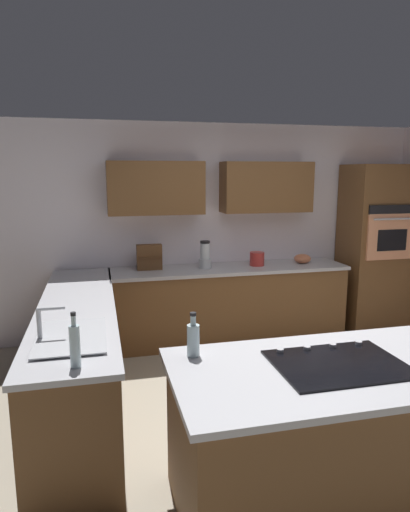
{
  "coord_description": "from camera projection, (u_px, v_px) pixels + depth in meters",
  "views": [
    {
      "loc": [
        1.61,
        3.3,
        2.01
      ],
      "look_at": [
        0.59,
        -0.93,
        1.2
      ],
      "focal_mm": 31.42,
      "sensor_mm": 36.0,
      "label": 1
    }
  ],
  "objects": [
    {
      "name": "spice_rack",
      "position": [
        149.0,
        257.0,
        5.18
      ],
      "size": [
        0.29,
        0.11,
        0.3
      ],
      "color": "brown",
      "rests_on": "countertop_back"
    },
    {
      "name": "kettle",
      "position": [
        257.0,
        259.0,
        5.43
      ],
      "size": [
        0.18,
        0.18,
        0.16
      ],
      "primitive_type": "cylinder",
      "color": "red",
      "rests_on": "countertop_back"
    },
    {
      "name": "oil_bottle",
      "position": [
        193.0,
        339.0,
        2.73
      ],
      "size": [
        0.08,
        0.08,
        0.28
      ],
      "color": "silver",
      "rests_on": "island_top"
    },
    {
      "name": "island_base",
      "position": [
        334.0,
        438.0,
        2.71
      ],
      "size": [
        1.9,
        0.92,
        0.86
      ],
      "primitive_type": "cube",
      "color": "brown",
      "rests_on": "ground"
    },
    {
      "name": "blender",
      "position": [
        205.0,
        256.0,
        5.27
      ],
      "size": [
        0.15,
        0.15,
        0.32
      ],
      "color": "silver",
      "rests_on": "countertop_back"
    },
    {
      "name": "wall_back",
      "position": [
        226.0,
        221.0,
        5.58
      ],
      "size": [
        6.0,
        0.44,
        2.6
      ],
      "color": "silver",
      "rests_on": "ground"
    },
    {
      "name": "countertop_side",
      "position": [
        77.0,
        306.0,
        3.84
      ],
      "size": [
        0.64,
        2.94,
        0.04
      ],
      "primitive_type": "cube",
      "color": "#B2B2B7",
      "rests_on": "lower_cabinets_side"
    },
    {
      "name": "island_top",
      "position": [
        338.0,
        368.0,
        2.62
      ],
      "size": [
        1.98,
        1.0,
        0.04
      ],
      "primitive_type": "cube",
      "color": "#B2B2B7",
      "rests_on": "island_base"
    },
    {
      "name": "dish_soap_bottle",
      "position": [
        75.0,
        345.0,
        2.57
      ],
      "size": [
        0.06,
        0.06,
        0.33
      ],
      "color": "silver",
      "rests_on": "countertop_side"
    },
    {
      "name": "wall_oven",
      "position": [
        375.0,
        248.0,
        5.76
      ],
      "size": [
        0.8,
        0.66,
        2.11
      ],
      "color": "brown",
      "rests_on": "ground"
    },
    {
      "name": "lower_cabinets_back",
      "position": [
        229.0,
        305.0,
        5.43
      ],
      "size": [
        2.8,
        0.6,
        0.86
      ],
      "primitive_type": "cube",
      "color": "brown",
      "rests_on": "ground"
    },
    {
      "name": "mixing_bowl",
      "position": [
        302.0,
        259.0,
        5.58
      ],
      "size": [
        0.21,
        0.21,
        0.11
      ],
      "primitive_type": "ellipsoid",
      "color": "#CC724C",
      "rests_on": "countertop_back"
    },
    {
      "name": "sink_unit",
      "position": [
        70.0,
        336.0,
        3.03
      ],
      "size": [
        0.46,
        0.7,
        0.23
      ],
      "color": "#515456",
      "rests_on": "countertop_side"
    },
    {
      "name": "cooktop",
      "position": [
        338.0,
        363.0,
        2.62
      ],
      "size": [
        0.76,
        0.56,
        0.03
      ],
      "color": "black",
      "rests_on": "island_top"
    },
    {
      "name": "countertop_back",
      "position": [
        230.0,
        269.0,
        5.35
      ],
      "size": [
        2.84,
        0.64,
        0.04
      ],
      "primitive_type": "cube",
      "color": "#B2B2B7",
      "rests_on": "lower_cabinets_back"
    },
    {
      "name": "ground_plane",
      "position": [
        296.0,
        407.0,
        3.89
      ],
      "size": [
        14.0,
        14.0,
        0.0
      ],
      "primitive_type": "plane",
      "color": "#9E937F"
    },
    {
      "name": "lower_cabinets_side",
      "position": [
        79.0,
        356.0,
        3.92
      ],
      "size": [
        0.6,
        2.9,
        0.86
      ],
      "primitive_type": "cube",
      "color": "brown",
      "rests_on": "ground"
    }
  ]
}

